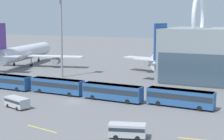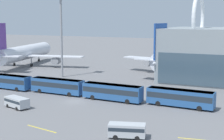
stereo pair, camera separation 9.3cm
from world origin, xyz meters
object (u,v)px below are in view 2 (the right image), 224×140
Objects in this scene: shuttle_bus_3 at (180,97)px; floodlight_mast at (61,23)px; shuttle_bus_0 at (7,81)px; service_van_crossing at (127,130)px; airliner_at_gate_far at (183,57)px; airliner_at_gate_near at (23,53)px; service_van_foreground at (17,102)px; shuttle_bus_1 at (57,85)px; shuttle_bus_2 at (112,91)px.

floodlight_mast is (-39.35, 19.26, 13.56)m from shuttle_bus_3.
service_van_crossing is at bearing -23.90° from shuttle_bus_0.
shuttle_bus_0 is (-33.13, -37.84, -3.33)m from airliner_at_gate_far.
airliner_at_gate_near is 1.89× the size of floodlight_mast.
shuttle_bus_0 is at bearing 136.48° from service_van_crossing.
shuttle_bus_3 is (41.77, 0.71, 0.00)m from shuttle_bus_0.
service_van_foreground is 25.99m from service_van_crossing.
shuttle_bus_3 is 20.26m from service_van_crossing.
service_van_crossing is (25.20, -6.35, 0.02)m from service_van_foreground.
service_van_crossing is at bearing -176.95° from service_van_foreground.
airliner_at_gate_near is 3.40× the size of shuttle_bus_1.
service_van_crossing is (-2.59, -20.08, -0.75)m from shuttle_bus_3.
shuttle_bus_0 and shuttle_bus_2 have the same top height.
shuttle_bus_2 is 22.36m from service_van_crossing.
airliner_at_gate_near is 30.27m from floodlight_mast.
shuttle_bus_0 and shuttle_bus_3 have the same top height.
shuttle_bus_0 is 1.00× the size of shuttle_bus_1.
shuttle_bus_0 is at bearing -176.32° from shuttle_bus_3.
airliner_at_gate_far reaches higher than service_van_crossing.
shuttle_bus_1 is at bearing 4.53° from shuttle_bus_0.
service_van_crossing is (11.33, -19.26, -0.75)m from shuttle_bus_2.
airliner_at_gate_near is at bearing 126.56° from shuttle_bus_0.
airliner_at_gate_far is 38.46m from shuttle_bus_2.
shuttle_bus_2 is 2.31× the size of service_van_crossing.
airliner_at_gate_near is 3.39× the size of shuttle_bus_2.
service_van_crossing is at bearing -163.42° from airliner_at_gate_far.
shuttle_bus_1 is (13.92, 0.51, 0.00)m from shuttle_bus_0.
airliner_at_gate_near is 1.14× the size of airliner_at_gate_far.
shuttle_bus_1 is at bearing 124.58° from service_van_crossing.
service_van_crossing is at bearing -144.02° from airliner_at_gate_near.
shuttle_bus_1 is 27.85m from shuttle_bus_3.
shuttle_bus_0 is 0.56× the size of floodlight_mast.
airliner_at_gate_far is at bearing 105.80° from shuttle_bus_3.
shuttle_bus_2 is 0.56× the size of floodlight_mast.
shuttle_bus_2 is at bearing -1.36° from shuttle_bus_1.
airliner_at_gate_far is 2.97× the size of shuttle_bus_1.
shuttle_bus_1 is 1.00× the size of shuttle_bus_3.
airliner_at_gate_far is 50.40m from shuttle_bus_0.
shuttle_bus_0 is at bearing -96.89° from floodlight_mast.
shuttle_bus_1 is 13.94m from shuttle_bus_2.
airliner_at_gate_far reaches higher than airliner_at_gate_near.
service_van_crossing is (61.73, -52.62, -3.48)m from airliner_at_gate_near.
shuttle_bus_2 is at bearing -119.84° from service_van_foreground.
shuttle_bus_3 is (8.63, -37.13, -3.33)m from airliner_at_gate_far.
shuttle_bus_1 is 32.15m from service_van_crossing.
floodlight_mast reaches higher than shuttle_bus_2.
floodlight_mast is at bearing 115.86° from service_van_crossing.
shuttle_bus_3 is 2.32× the size of service_van_crossing.
shuttle_bus_0 reaches higher than service_van_foreground.
airliner_at_gate_near is at bearing -34.52° from service_van_foreground.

